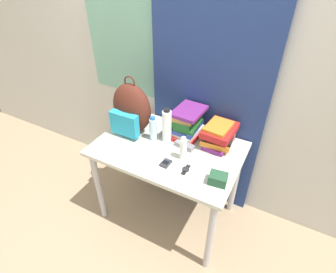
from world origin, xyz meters
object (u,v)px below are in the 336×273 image
object	(u,v)px
book_stack_center	(219,135)
sunscreen_bottle	(183,149)
sunglasses_case	(184,145)
wristwatch	(186,169)
water_bottle	(153,129)
cell_phone	(166,163)
backpack	(131,110)
book_stack_left	(187,123)
camera_pouch	(218,179)
sports_bottle	(167,126)

from	to	relation	value
book_stack_center	sunscreen_bottle	xyz separation A→B (m)	(-0.17, -0.27, -0.00)
sunglasses_case	wristwatch	bearing A→B (deg)	-62.67
water_bottle	sunglasses_case	xyz separation A→B (m)	(0.26, 0.02, -0.08)
sunglasses_case	cell_phone	bearing A→B (deg)	-98.48
backpack	cell_phone	bearing A→B (deg)	-28.53
book_stack_left	wristwatch	world-z (taller)	book_stack_left
water_bottle	sunscreen_bottle	xyz separation A→B (m)	(0.30, -0.10, -0.01)
water_bottle	sunscreen_bottle	size ratio (longest dim) A/B	1.11
cell_phone	backpack	bearing A→B (deg)	151.47
book_stack_center	sunglasses_case	xyz separation A→B (m)	(-0.21, -0.16, -0.07)
cell_phone	wristwatch	size ratio (longest dim) A/B	0.83
backpack	sunscreen_bottle	bearing A→B (deg)	-13.41
sunglasses_case	book_stack_left	bearing A→B (deg)	108.71
sunscreen_bottle	camera_pouch	world-z (taller)	sunscreen_bottle
sunscreen_bottle	book_stack_center	bearing A→B (deg)	58.51
water_bottle	wristwatch	bearing A→B (deg)	-28.38
book_stack_center	water_bottle	bearing A→B (deg)	-159.72
camera_pouch	wristwatch	bearing A→B (deg)	177.40
book_stack_left	camera_pouch	distance (m)	0.56
backpack	sunglasses_case	distance (m)	0.50
sunscreen_bottle	wristwatch	distance (m)	0.15
book_stack_left	camera_pouch	bearing A→B (deg)	-44.19
sunscreen_bottle	cell_phone	bearing A→B (deg)	-123.95
water_bottle	sports_bottle	distance (m)	0.11
sunglasses_case	camera_pouch	distance (m)	0.41
backpack	sunglasses_case	bearing A→B (deg)	-0.52
book_stack_left	sunglasses_case	distance (m)	0.19
backpack	cell_phone	distance (m)	0.53
sports_bottle	sunglasses_case	size ratio (longest dim) A/B	1.79
sports_bottle	wristwatch	size ratio (longest dim) A/B	2.66
backpack	water_bottle	size ratio (longest dim) A/B	2.32
water_bottle	sunglasses_case	world-z (taller)	water_bottle
book_stack_left	book_stack_center	bearing A→B (deg)	0.46
sunscreen_bottle	sunglasses_case	xyz separation A→B (m)	(-0.04, 0.12, -0.07)
sunglasses_case	backpack	bearing A→B (deg)	179.48
backpack	cell_phone	xyz separation A→B (m)	(0.43, -0.24, -0.19)
water_bottle	cell_phone	size ratio (longest dim) A/B	2.34
water_bottle	sunglasses_case	bearing A→B (deg)	3.83
sports_bottle	wristwatch	distance (m)	0.38
book_stack_center	cell_phone	world-z (taller)	book_stack_center
backpack	book_stack_left	size ratio (longest dim) A/B	1.68
cell_phone	book_stack_left	bearing A→B (deg)	92.63
sunscreen_bottle	camera_pouch	distance (m)	0.32
sunscreen_bottle	backpack	bearing A→B (deg)	166.59
water_bottle	wristwatch	distance (m)	0.43
backpack	sunscreen_bottle	xyz separation A→B (m)	(0.51, -0.12, -0.11)
book_stack_center	camera_pouch	world-z (taller)	book_stack_center
backpack	camera_pouch	bearing A→B (deg)	-16.09
backpack	wristwatch	size ratio (longest dim) A/B	4.48
backpack	sunscreen_bottle	distance (m)	0.54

